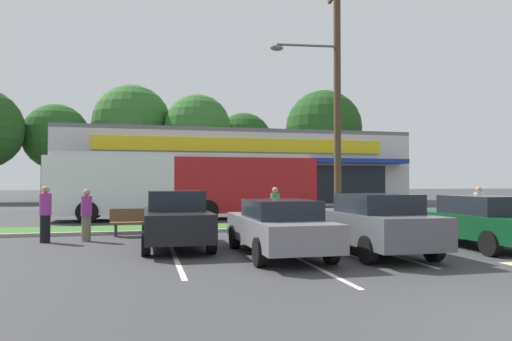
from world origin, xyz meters
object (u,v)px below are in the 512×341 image
Objects in this scene: pedestrian_near_bench at (45,214)px; pedestrian_mid at (275,210)px; bus_stop_bench at (134,221)px; car_1 at (176,219)px; utility_pole at (334,93)px; car_3 at (183,200)px; car_5 at (480,221)px; pedestrian_by_pole at (479,209)px; pedestrian_far at (86,215)px; car_0 at (278,226)px; car_4 at (374,223)px; city_bus at (186,184)px.

pedestrian_mid is at bearing 167.92° from pedestrian_near_bench.
car_1 is (1.19, -3.16, 0.30)m from bus_stop_bench.
car_3 is at bearing 116.30° from utility_pole.
utility_pole is 8.72m from car_5.
car_5 is at bearing 76.10° from pedestrian_by_pole.
utility_pole reaches higher than pedestrian_far.
pedestrian_mid is at bearing -108.01° from pedestrian_far.
pedestrian_by_pole is at bearing -66.68° from car_0.
car_0 is 2.86× the size of pedestrian_mid.
utility_pole is 2.44× the size of car_1.
car_1 is 11.43m from pedestrian_by_pole.
pedestrian_mid is (-1.09, 5.45, 0.05)m from car_4.
car_1 is 2.58× the size of pedestrian_by_pole.
utility_pole reaches higher than pedestrian_by_pole.
car_0 is 18.19m from car_3.
car_0 is (3.59, -5.24, 0.23)m from bus_stop_bench.
pedestrian_far is at bearing 58.81° from car_4.
bus_stop_bench is at bearing 34.39° from car_0.
pedestrian_by_pole is at bearing -56.91° from car_4.
bus_stop_bench is 0.39× the size of car_3.
car_5 is (8.31, -2.02, -0.06)m from car_1.
pedestrian_near_bench reaches higher than car_4.
utility_pole is 2.54× the size of car_3.
pedestrian_near_bench is 1.18m from pedestrian_far.
city_bus is 9.56m from pedestrian_near_bench.
car_1 is at bearing 76.32° from car_5.
car_5 is at bearing -136.92° from pedestrian_far.
city_bus is 8.07× the size of bus_stop_bench.
pedestrian_far is (-6.36, -0.94, -0.02)m from pedestrian_mid.
utility_pole is 6.34× the size of pedestrian_mid.
city_bus reaches higher than bus_stop_bench.
pedestrian_far reaches higher than car_3.
bus_stop_bench is at bearing 47.01° from car_4.
utility_pole reaches higher than city_bus.
pedestrian_by_pole reaches higher than pedestrian_far.
pedestrian_mid is at bearing 42.23° from car_5.
car_5 is at bearing 142.02° from pedestrian_near_bench.
car_5 is at bearing 120.76° from city_bus.
pedestrian_by_pole is (12.48, -1.41, 0.34)m from bus_stop_bench.
car_0 is at bearing 127.02° from pedestrian_near_bench.
car_4 is 2.50× the size of pedestrian_near_bench.
pedestrian_by_pole is (8.89, 3.83, 0.11)m from car_0.
car_1 is at bearing -95.28° from car_3.
city_bus is at bearing -108.36° from bus_stop_bench.
pedestrian_far reaches higher than car_0.
car_4 is at bearing 137.01° from bus_stop_bench.
pedestrian_far reaches higher than car_1.
car_5 is 4.81m from pedestrian_by_pole.
city_bus reaches higher than car_1.
pedestrian_by_pole is at bearing 159.49° from pedestrian_near_bench.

